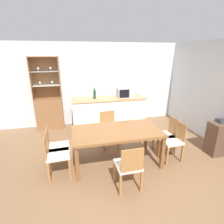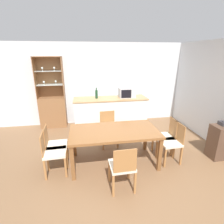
{
  "view_description": "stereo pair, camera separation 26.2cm",
  "coord_description": "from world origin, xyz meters",
  "px_view_note": "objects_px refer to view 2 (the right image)",
  "views": [
    {
      "loc": [
        -0.89,
        -2.94,
        2.24
      ],
      "look_at": [
        0.03,
        1.04,
        0.85
      ],
      "focal_mm": 28.0,
      "sensor_mm": 36.0,
      "label": 1
    },
    {
      "loc": [
        -0.63,
        -2.99,
        2.24
      ],
      "look_at": [
        0.03,
        1.04,
        0.85
      ],
      "focal_mm": 28.0,
      "sensor_mm": 36.0,
      "label": 2
    }
  ],
  "objects_px": {
    "dining_chair_side_left_far": "(55,145)",
    "wine_bottle": "(96,94)",
    "display_cabinet": "(53,107)",
    "dining_table": "(114,134)",
    "side_cabinet": "(221,142)",
    "dining_chair_side_left_near": "(53,153)",
    "microwave": "(127,93)",
    "dining_chair_head_far": "(109,128)",
    "dining_chair_side_right_far": "(166,136)",
    "dining_chair_side_right_near": "(171,142)",
    "dining_chair_head_near": "(122,167)"
  },
  "relations": [
    {
      "from": "dining_chair_side_right_far",
      "to": "dining_chair_head_far",
      "type": "distance_m",
      "value": 1.37
    },
    {
      "from": "wine_bottle",
      "to": "dining_chair_side_left_near",
      "type": "bearing_deg",
      "value": -118.04
    },
    {
      "from": "dining_chair_side_right_far",
      "to": "dining_chair_side_left_near",
      "type": "xyz_separation_m",
      "value": [
        -2.41,
        -0.28,
        0.0
      ]
    },
    {
      "from": "dining_chair_head_near",
      "to": "microwave",
      "type": "height_order",
      "value": "microwave"
    },
    {
      "from": "dining_chair_head_near",
      "to": "wine_bottle",
      "type": "distance_m",
      "value": 2.61
    },
    {
      "from": "dining_table",
      "to": "side_cabinet",
      "type": "xyz_separation_m",
      "value": [
        2.37,
        -0.18,
        -0.29
      ]
    },
    {
      "from": "wine_bottle",
      "to": "dining_chair_side_right_far",
      "type": "bearing_deg",
      "value": -48.45
    },
    {
      "from": "dining_table",
      "to": "dining_chair_side_right_far",
      "type": "distance_m",
      "value": 1.24
    },
    {
      "from": "dining_chair_side_right_near",
      "to": "dining_chair_side_left_near",
      "type": "height_order",
      "value": "same"
    },
    {
      "from": "dining_chair_side_left_far",
      "to": "dining_table",
      "type": "bearing_deg",
      "value": 80.94
    },
    {
      "from": "display_cabinet",
      "to": "dining_chair_side_right_near",
      "type": "distance_m",
      "value": 3.65
    },
    {
      "from": "display_cabinet",
      "to": "dining_chair_side_left_far",
      "type": "relative_size",
      "value": 2.51
    },
    {
      "from": "microwave",
      "to": "dining_chair_head_far",
      "type": "bearing_deg",
      "value": -125.91
    },
    {
      "from": "microwave",
      "to": "side_cabinet",
      "type": "relative_size",
      "value": 0.61
    },
    {
      "from": "dining_chair_head_near",
      "to": "dining_chair_head_far",
      "type": "relative_size",
      "value": 1.0
    },
    {
      "from": "dining_chair_side_left_far",
      "to": "side_cabinet",
      "type": "distance_m",
      "value": 3.6
    },
    {
      "from": "dining_table",
      "to": "dining_chair_head_far",
      "type": "bearing_deg",
      "value": 90.2
    },
    {
      "from": "dining_chair_side_right_far",
      "to": "side_cabinet",
      "type": "distance_m",
      "value": 1.21
    },
    {
      "from": "dining_chair_side_right_far",
      "to": "dining_chair_head_far",
      "type": "bearing_deg",
      "value": 66.05
    },
    {
      "from": "dining_chair_side_left_far",
      "to": "wine_bottle",
      "type": "relative_size",
      "value": 2.73
    },
    {
      "from": "side_cabinet",
      "to": "dining_table",
      "type": "bearing_deg",
      "value": 175.68
    },
    {
      "from": "dining_chair_side_left_near",
      "to": "wine_bottle",
      "type": "bearing_deg",
      "value": 149.05
    },
    {
      "from": "display_cabinet",
      "to": "wine_bottle",
      "type": "xyz_separation_m",
      "value": [
        1.33,
        -0.52,
        0.48
      ]
    },
    {
      "from": "dining_chair_side_right_near",
      "to": "dining_table",
      "type": "bearing_deg",
      "value": 80.38
    },
    {
      "from": "dining_chair_side_right_far",
      "to": "dining_chair_head_near",
      "type": "bearing_deg",
      "value": 131.38
    },
    {
      "from": "display_cabinet",
      "to": "wine_bottle",
      "type": "distance_m",
      "value": 1.51
    },
    {
      "from": "dining_chair_side_left_near",
      "to": "dining_chair_head_near",
      "type": "bearing_deg",
      "value": 59.21
    },
    {
      "from": "dining_chair_side_left_near",
      "to": "microwave",
      "type": "height_order",
      "value": "microwave"
    },
    {
      "from": "dining_table",
      "to": "dining_chair_head_far",
      "type": "xyz_separation_m",
      "value": [
        -0.0,
        0.78,
        -0.23
      ]
    },
    {
      "from": "dining_chair_side_right_far",
      "to": "wine_bottle",
      "type": "relative_size",
      "value": 2.73
    },
    {
      "from": "dining_chair_side_left_near",
      "to": "dining_chair_side_left_far",
      "type": "bearing_deg",
      "value": 177.09
    },
    {
      "from": "dining_chair_side_right_far",
      "to": "dining_chair_side_right_near",
      "type": "distance_m",
      "value": 0.27
    },
    {
      "from": "dining_table",
      "to": "side_cabinet",
      "type": "distance_m",
      "value": 2.4
    },
    {
      "from": "dining_chair_side_left_far",
      "to": "side_cabinet",
      "type": "relative_size",
      "value": 1.13
    },
    {
      "from": "dining_table",
      "to": "dining_chair_head_near",
      "type": "xyz_separation_m",
      "value": [
        0.0,
        -0.78,
        -0.23
      ]
    },
    {
      "from": "dining_chair_side_left_near",
      "to": "side_cabinet",
      "type": "xyz_separation_m",
      "value": [
        3.58,
        -0.04,
        -0.07
      ]
    },
    {
      "from": "dining_chair_head_near",
      "to": "dining_chair_side_right_near",
      "type": "bearing_deg",
      "value": 26.56
    },
    {
      "from": "dining_chair_head_near",
      "to": "side_cabinet",
      "type": "relative_size",
      "value": 1.13
    },
    {
      "from": "dining_table",
      "to": "dining_chair_side_right_near",
      "type": "height_order",
      "value": "dining_chair_side_right_near"
    },
    {
      "from": "dining_chair_side_right_near",
      "to": "side_cabinet",
      "type": "relative_size",
      "value": 1.13
    },
    {
      "from": "dining_chair_head_far",
      "to": "dining_chair_side_left_near",
      "type": "height_order",
      "value": "same"
    },
    {
      "from": "dining_chair_side_left_near",
      "to": "wine_bottle",
      "type": "xyz_separation_m",
      "value": [
        1.0,
        1.88,
        0.67
      ]
    },
    {
      "from": "dining_table",
      "to": "wine_bottle",
      "type": "height_order",
      "value": "wine_bottle"
    },
    {
      "from": "dining_chair_head_near",
      "to": "dining_chair_side_right_near",
      "type": "height_order",
      "value": "same"
    },
    {
      "from": "display_cabinet",
      "to": "dining_chair_side_left_far",
      "type": "distance_m",
      "value": 2.15
    },
    {
      "from": "dining_table",
      "to": "dining_chair_side_left_far",
      "type": "relative_size",
      "value": 2.09
    },
    {
      "from": "dining_chair_head_far",
      "to": "wine_bottle",
      "type": "relative_size",
      "value": 2.73
    },
    {
      "from": "side_cabinet",
      "to": "dining_chair_side_right_near",
      "type": "bearing_deg",
      "value": 177.96
    },
    {
      "from": "microwave",
      "to": "wine_bottle",
      "type": "distance_m",
      "value": 0.9
    },
    {
      "from": "dining_table",
      "to": "wine_bottle",
      "type": "distance_m",
      "value": 1.8
    }
  ]
}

